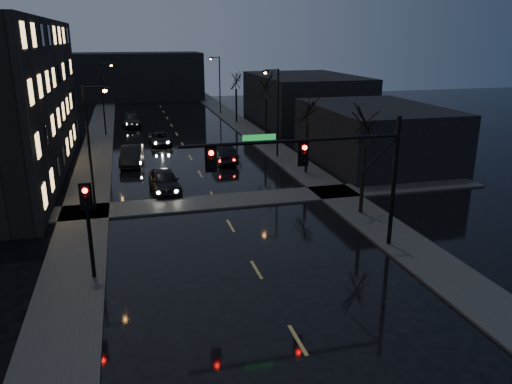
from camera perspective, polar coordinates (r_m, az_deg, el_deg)
ground at (r=17.80m, az=7.05°, el=-19.92°), size 160.00×160.00×0.00m
sidewalk_left at (r=49.31m, az=-17.84°, el=4.05°), size 3.00×140.00×0.12m
sidewalk_right at (r=51.19m, az=1.55°, el=5.35°), size 3.00×140.00×0.12m
sidewalk_cross at (r=33.77m, az=-4.50°, el=-1.10°), size 40.00×3.00×0.12m
commercial_right_near at (r=45.12m, az=13.45°, el=6.40°), size 10.00×14.00×5.00m
commercial_right_far at (r=65.54m, az=5.60°, el=10.54°), size 12.00×18.00×6.00m
far_block at (r=91.33m, az=-13.42°, el=12.72°), size 22.00×10.00×8.00m
signal_mast at (r=24.68m, az=8.14°, el=3.43°), size 11.11×0.41×7.00m
signal_pole_left at (r=23.44m, az=-18.65°, el=-2.83°), size 0.35×0.41×4.53m
tree_near at (r=30.77m, az=12.56°, el=8.52°), size 3.52×3.52×8.08m
tree_mid_a at (r=39.89m, az=5.96°, el=10.23°), size 3.30×3.30×7.58m
tree_mid_b at (r=51.16m, az=1.18°, el=12.76°), size 3.74×3.74×8.59m
tree_far at (r=64.74m, az=-2.31°, el=13.24°), size 3.43×3.43×7.88m
streetlight_l_near at (r=31.68m, az=-18.22°, el=5.66°), size 1.53×0.28×8.00m
streetlight_l_far at (r=58.39m, az=-16.95°, el=10.80°), size 1.53×0.28×8.00m
streetlight_r_mid at (r=45.40m, az=2.25°, el=9.83°), size 1.53×0.28×8.00m
streetlight_r_far at (r=72.50m, az=-4.35°, el=12.64°), size 1.53×0.28×8.00m
oncoming_car_a at (r=36.36m, az=-10.42°, el=1.26°), size 2.26×4.94×1.64m
oncoming_car_b at (r=44.81m, az=-14.00°, el=4.08°), size 2.29×5.13×1.64m
oncoming_car_c at (r=52.56m, az=-10.90°, el=6.00°), size 2.30×4.65×1.27m
oncoming_car_d at (r=64.41m, az=-14.04°, el=7.97°), size 2.27×5.28×1.51m
lead_car at (r=44.30m, az=-3.90°, el=4.35°), size 2.11×4.81×1.54m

